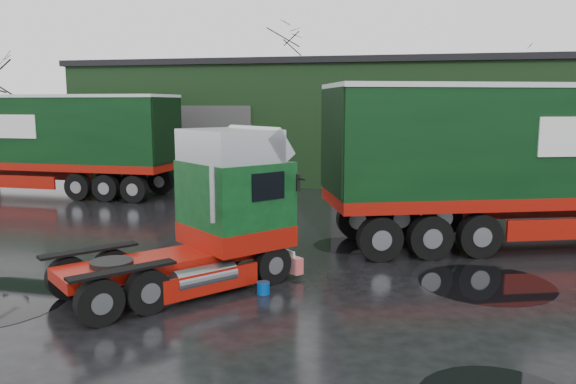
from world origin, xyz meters
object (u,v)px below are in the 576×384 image
object	(u,v)px
hero_tractor	(172,212)
tree_back_a	(283,95)
lorry_right	(563,164)
tree_back_b	(502,108)
warehouse	(381,120)
wash_bucket	(263,288)
trailer_left	(24,144)

from	to	relation	value
hero_tractor	tree_back_a	world-z (taller)	tree_back_a
tree_back_a	hero_tractor	bearing A→B (deg)	-81.72
lorry_right	tree_back_a	xyz separation A→B (m)	(-14.00, 25.00, 2.40)
tree_back_a	tree_back_b	bearing A→B (deg)	0.00
warehouse	wash_bucket	bearing A→B (deg)	-93.87
warehouse	tree_back_b	world-z (taller)	tree_back_b
lorry_right	tree_back_a	distance (m)	28.75
hero_tractor	trailer_left	xyz separation A→B (m)	(-12.30, 11.48, 0.48)
trailer_left	tree_back_b	xyz separation A→B (m)	(23.72, 20.00, 1.48)
hero_tractor	trailer_left	bearing A→B (deg)	176.83
trailer_left	wash_bucket	xyz separation A→B (m)	(14.28, -11.28, -2.14)
warehouse	tree_back_b	distance (m)	12.82
hero_tractor	trailer_left	distance (m)	16.83
warehouse	tree_back_a	distance (m)	12.90
warehouse	tree_back_a	bearing A→B (deg)	128.66
warehouse	wash_bucket	distance (m)	21.55
wash_bucket	hero_tractor	bearing A→B (deg)	-174.33
warehouse	hero_tractor	world-z (taller)	warehouse
hero_tractor	trailer_left	size ratio (longest dim) A/B	0.39
warehouse	trailer_left	xyz separation A→B (m)	(-15.72, -10.00, -0.89)
lorry_right	warehouse	bearing A→B (deg)	-177.59
trailer_left	wash_bucket	world-z (taller)	trailer_left
hero_tractor	tree_back_b	xyz separation A→B (m)	(11.42, 31.48, 1.96)
wash_bucket	tree_back_b	size ratio (longest dim) A/B	0.04
tree_back_a	warehouse	bearing A→B (deg)	-51.34
warehouse	lorry_right	distance (m)	16.18
lorry_right	tree_back_a	size ratio (longest dim) A/B	1.88
hero_tractor	wash_bucket	bearing A→B (deg)	45.51
hero_tractor	lorry_right	bearing A→B (deg)	74.37
trailer_left	tree_back_a	distance (m)	21.58
tree_back_b	hero_tractor	bearing A→B (deg)	-109.94
wash_bucket	tree_back_b	bearing A→B (deg)	73.21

